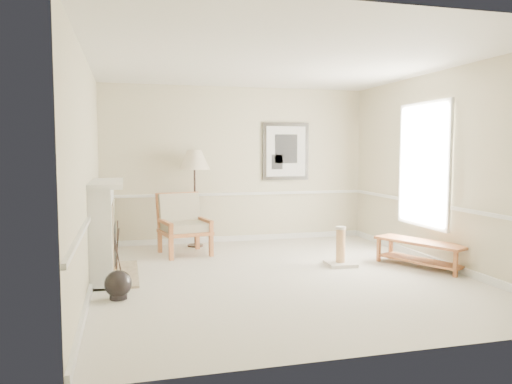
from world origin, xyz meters
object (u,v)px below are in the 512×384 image
bench (421,250)px  floor_vase (118,285)px  scratching_post (340,253)px  armchair (183,221)px  floor_lamp (194,162)px

bench → floor_vase: bearing=-173.3°
floor_vase → scratching_post: bearing=15.7°
armchair → scratching_post: 2.67m
floor_vase → bench: bearing=6.7°
floor_vase → armchair: size_ratio=0.92×
armchair → bench: size_ratio=0.71×
bench → floor_lamp: bearing=140.9°
floor_vase → scratching_post: floor_vase is taller
bench → scratching_post: (-1.10, 0.40, -0.08)m
floor_vase → armchair: bearing=67.1°
floor_lamp → bench: bearing=-39.1°
floor_lamp → scratching_post: 3.09m
floor_vase → floor_lamp: size_ratio=0.54×
armchair → floor_lamp: floor_lamp is taller
armchair → floor_vase: bearing=-124.3°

